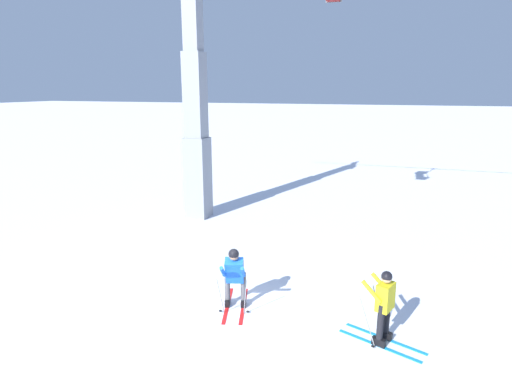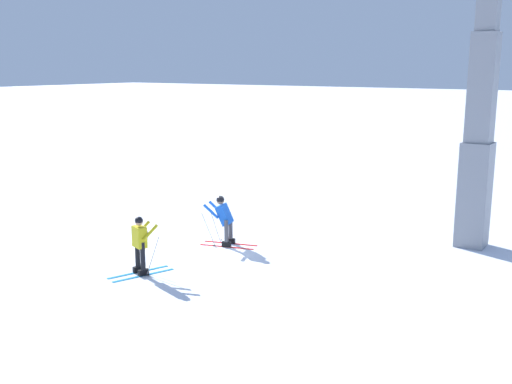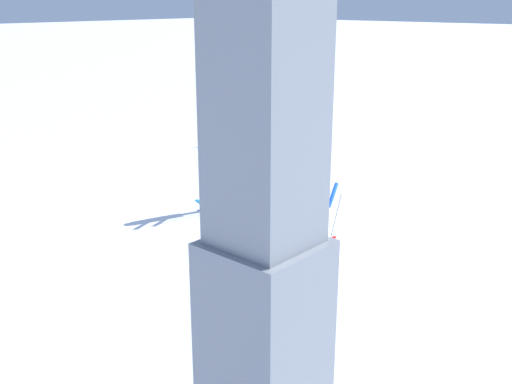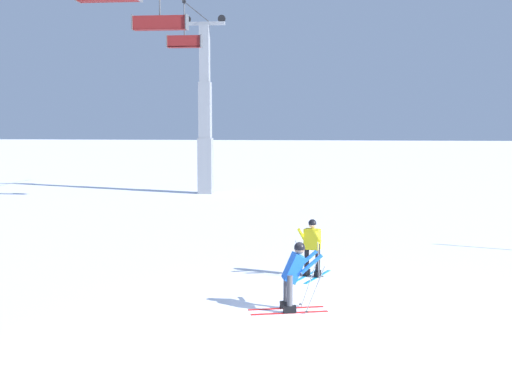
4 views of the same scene
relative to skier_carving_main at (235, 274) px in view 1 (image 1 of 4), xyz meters
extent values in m
plane|color=white|center=(0.10, -0.59, -0.91)|extent=(260.00, 260.00, 0.00)
cube|color=red|center=(0.15, 0.19, -0.90)|extent=(0.56, 1.70, 0.01)
cube|color=black|center=(0.15, 0.19, -0.81)|extent=(0.18, 0.30, 0.16)
cylinder|color=#4C4C51|center=(0.15, 0.19, -0.39)|extent=(0.13, 0.13, 0.69)
cube|color=red|center=(-0.22, 0.09, -0.90)|extent=(0.56, 1.70, 0.01)
cube|color=black|center=(-0.22, 0.09, -0.81)|extent=(0.18, 0.30, 0.16)
cylinder|color=#4C4C51|center=(-0.22, 0.09, -0.39)|extent=(0.13, 0.13, 0.69)
cube|color=blue|center=(0.00, 0.01, 0.08)|extent=(0.54, 0.59, 0.69)
sphere|color=#997051|center=(0.03, -0.11, 0.50)|extent=(0.23, 0.23, 0.23)
sphere|color=black|center=(0.03, -0.11, 0.54)|extent=(0.25, 0.25, 0.25)
cylinder|color=blue|center=(0.31, -0.26, 0.20)|extent=(0.22, 0.52, 0.45)
cylinder|color=gray|center=(0.37, -0.30, -0.43)|extent=(0.25, 0.42, 1.19)
cylinder|color=black|center=(0.37, -0.12, -0.86)|extent=(0.07, 0.07, 0.01)
cylinder|color=blue|center=(-0.13, -0.39, 0.20)|extent=(0.22, 0.52, 0.45)
cylinder|color=gray|center=(-0.16, -0.45, -0.43)|extent=(0.03, 0.48, 1.19)
cylinder|color=black|center=(-0.25, -0.29, -0.86)|extent=(0.07, 0.07, 0.01)
cube|color=gray|center=(-4.12, 6.48, 0.71)|extent=(0.87, 0.87, 3.23)
cube|color=gray|center=(-4.12, 6.48, 3.94)|extent=(0.73, 0.73, 3.23)
cube|color=gray|center=(-4.12, 6.48, 7.17)|extent=(0.59, 0.59, 3.23)
cube|color=#198CCC|center=(3.34, -0.46, -0.90)|extent=(1.69, 0.71, 0.01)
cube|color=black|center=(3.34, -0.46, -0.81)|extent=(0.30, 0.20, 0.16)
cylinder|color=black|center=(3.34, -0.46, -0.35)|extent=(0.13, 0.13, 0.76)
cube|color=#198CCC|center=(3.45, -0.16, -0.90)|extent=(1.69, 0.71, 0.01)
cube|color=black|center=(3.45, -0.16, -0.81)|extent=(0.30, 0.20, 0.16)
cylinder|color=black|center=(3.45, -0.16, -0.35)|extent=(0.13, 0.13, 0.76)
cube|color=gold|center=(3.39, -0.31, 0.14)|extent=(0.40, 0.49, 0.57)
sphere|color=tan|center=(3.39, -0.31, 0.54)|extent=(0.20, 0.20, 0.20)
sphere|color=black|center=(3.39, -0.31, 0.57)|extent=(0.22, 0.22, 0.22)
cylinder|color=gold|center=(3.12, -0.45, 0.27)|extent=(0.46, 0.24, 0.41)
cylinder|color=gray|center=(3.08, -0.49, -0.39)|extent=(0.39, 0.06, 1.07)
cylinder|color=black|center=(3.23, -0.59, -0.86)|extent=(0.07, 0.07, 0.01)
cylinder|color=gold|center=(3.28, -0.02, 0.27)|extent=(0.46, 0.24, 0.41)
cylinder|color=gray|center=(3.28, 0.03, -0.39)|extent=(0.33, 0.24, 1.07)
cylinder|color=black|center=(3.46, 0.01, -0.86)|extent=(0.07, 0.07, 0.01)
camera|label=1|loc=(3.39, -8.48, 4.23)|focal=29.57mm
camera|label=2|loc=(14.62, 10.68, 4.60)|focal=42.27mm
camera|label=3|loc=(-7.08, 9.91, 4.19)|focal=42.41mm
camera|label=4|loc=(-14.85, -0.77, 3.37)|focal=47.36mm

